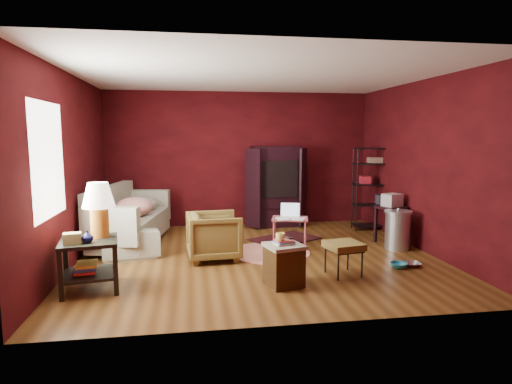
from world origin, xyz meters
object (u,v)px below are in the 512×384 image
armchair (214,234)px  laptop_desk (290,221)px  hamper (284,264)px  tv_armoire (276,185)px  wire_shelving (374,185)px  side_table (94,226)px  sofa (127,221)px

armchair → laptop_desk: size_ratio=1.07×
laptop_desk → hamper: bearing=-91.1°
hamper → laptop_desk: laptop_desk is taller
tv_armoire → wire_shelving: size_ratio=1.01×
armchair → wire_shelving: wire_shelving is taller
wire_shelving → hamper: bearing=-123.7°
tv_armoire → laptop_desk: bearing=-97.7°
side_table → tv_armoire: tv_armoire is taller
sofa → side_table: side_table is taller
tv_armoire → hamper: bearing=-104.0°
sofa → tv_armoire: 3.12m
side_table → hamper: 2.41m
armchair → tv_armoire: bearing=-36.4°
side_table → hamper: side_table is taller
sofa → hamper: bearing=-148.0°
side_table → armchair: bearing=34.0°
hamper → sofa: bearing=133.0°
tv_armoire → wire_shelving: 2.01m
sofa → side_table: (-0.08, -2.14, 0.36)m
armchair → side_table: 1.89m
armchair → wire_shelving: 3.73m
laptop_desk → side_table: bearing=-137.3°
hamper → wire_shelving: 3.91m
side_table → hamper: size_ratio=2.15×
side_table → wire_shelving: 5.53m
wire_shelving → tv_armoire: bearing=168.2°
armchair → tv_armoire: tv_armoire is taller
tv_armoire → wire_shelving: (1.90, -0.64, 0.04)m
side_table → tv_armoire: bearing=48.2°
sofa → side_table: bearing=166.8°
hamper → tv_armoire: (0.60, 3.58, 0.59)m
laptop_desk → tv_armoire: tv_armoire is taller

